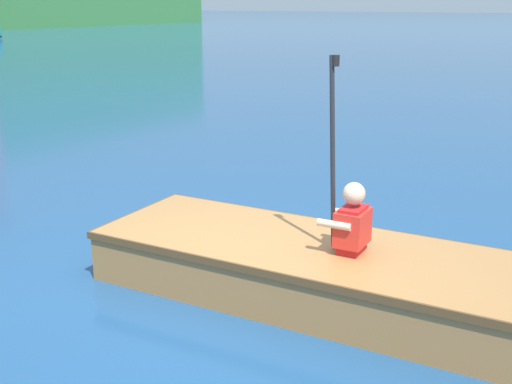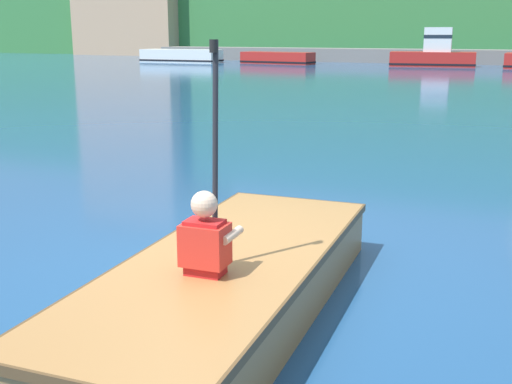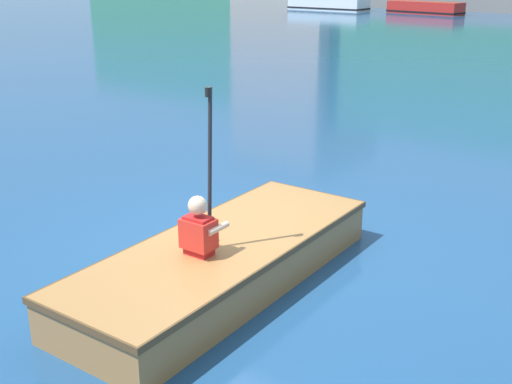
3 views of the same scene
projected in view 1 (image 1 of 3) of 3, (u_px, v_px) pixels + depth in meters
name	position (u px, v px, depth m)	size (l,w,h in m)	color
ground_plane	(228.00, 298.00, 5.09)	(300.00, 300.00, 0.00)	navy
rowboat_foreground	(303.00, 265.00, 5.11)	(1.45, 3.65, 0.43)	#A3703D
person_paddler	(351.00, 219.00, 4.81)	(0.37, 0.34, 1.47)	red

